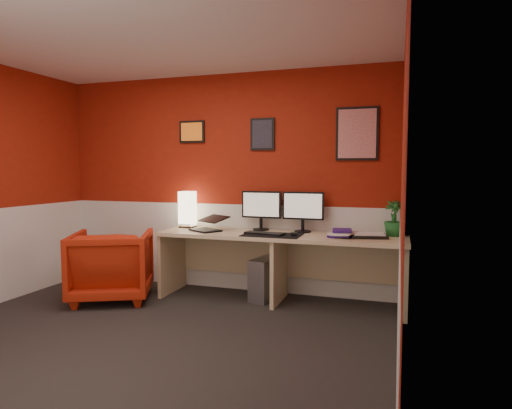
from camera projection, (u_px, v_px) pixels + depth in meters
name	position (u px, v px, depth m)	size (l,w,h in m)	color
ground	(141.00, 342.00, 3.62)	(4.00, 3.50, 0.01)	black
ceiling	(134.00, 28.00, 3.42)	(4.00, 3.50, 0.01)	white
wall_back	(222.00, 183.00, 5.18)	(4.00, 0.01, 2.50)	maroon
wall_right	(402.00, 193.00, 2.90)	(0.01, 3.50, 2.50)	maroon
wainscot_back	(222.00, 246.00, 5.23)	(4.00, 0.01, 1.00)	silver
wainscot_right	(398.00, 305.00, 2.96)	(0.01, 3.50, 1.00)	silver
desk	(279.00, 268.00, 4.67)	(2.60, 0.65, 0.73)	#CEB284
shoji_lamp	(187.00, 210.00, 5.15)	(0.16, 0.16, 0.40)	#FFE5B2
laptop	(205.00, 221.00, 4.84)	(0.33, 0.23, 0.22)	black
monitor_left	(261.00, 204.00, 4.91)	(0.45, 0.06, 0.58)	black
monitor_right	(303.00, 205.00, 4.75)	(0.45, 0.06, 0.58)	black
desk_mat	(272.00, 235.00, 4.55)	(0.60, 0.38, 0.01)	black
keyboard	(264.00, 233.00, 4.58)	(0.42, 0.14, 0.02)	black
mouse	(294.00, 234.00, 4.48)	(0.06, 0.10, 0.03)	black
book_bottom	(329.00, 235.00, 4.49)	(0.22, 0.30, 0.03)	#391C80
book_middle	(332.00, 232.00, 4.48)	(0.23, 0.31, 0.02)	silver
book_top	(332.00, 230.00, 4.46)	(0.19, 0.25, 0.02)	#391C80
zen_tray	(369.00, 236.00, 4.39)	(0.35, 0.25, 0.03)	black
potted_plant	(394.00, 218.00, 4.48)	(0.20, 0.20, 0.36)	#19591E
pc_tower	(266.00, 278.00, 4.79)	(0.20, 0.45, 0.45)	#99999E
armchair	(112.00, 265.00, 4.77)	(0.80, 0.82, 0.75)	#B32009
art_left	(192.00, 132.00, 5.23)	(0.32, 0.02, 0.26)	orange
art_center	(262.00, 134.00, 4.96)	(0.28, 0.02, 0.36)	black
art_right	(357.00, 134.00, 4.64)	(0.44, 0.02, 0.56)	red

